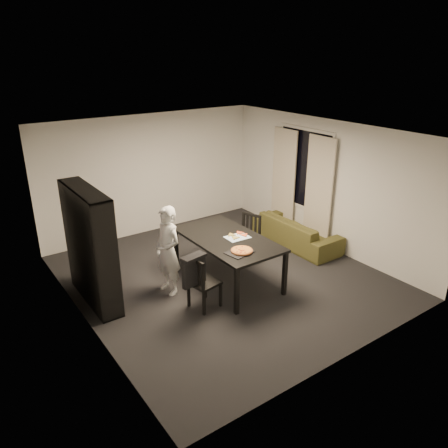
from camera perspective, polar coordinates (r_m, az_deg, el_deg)
room at (r=7.43m, az=0.02°, el=1.92°), size 5.01×5.51×2.61m
window_pane at (r=9.36m, az=10.45°, el=7.07°), size 0.02×1.40×1.60m
window_frame at (r=9.36m, az=10.43°, el=7.07°), size 0.03×1.52×1.72m
curtain_left at (r=9.06m, az=12.24°, el=4.12°), size 0.03×0.70×2.25m
curtain_right at (r=9.75m, az=7.79°, el=5.70°), size 0.03×0.70×2.25m
bookshelf at (r=7.18m, az=-17.06°, el=-2.86°), size 0.35×1.50×1.90m
dining_table at (r=7.52m, az=0.44°, el=-2.33°), size 1.10×1.99×0.83m
chair_left at (r=6.83m, az=-3.13°, el=-7.27°), size 0.48×0.48×0.90m
chair_right at (r=8.41m, az=3.21°, el=-1.36°), size 0.55×0.55×0.92m
draped_jacket at (r=6.65m, az=-3.95°, el=-5.90°), size 0.43×0.24×0.50m
person at (r=7.23m, az=-7.33°, el=-3.49°), size 0.44×0.60×1.52m
baking_tray at (r=6.95m, az=2.03°, el=-3.73°), size 0.45×0.38×0.01m
pepperoni_pizza at (r=6.97m, az=2.34°, el=-3.47°), size 0.35×0.35×0.03m
kitchen_towel at (r=7.50m, az=1.76°, el=-1.74°), size 0.41×0.32×0.01m
pizza_slices at (r=7.56m, az=1.76°, el=-1.45°), size 0.44×0.40×0.01m
sofa at (r=9.26m, az=9.45°, el=-0.93°), size 0.78×1.99×0.58m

